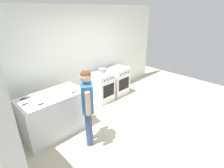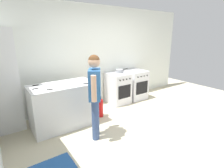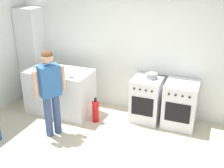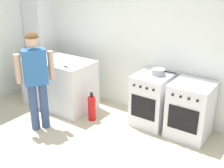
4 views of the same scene
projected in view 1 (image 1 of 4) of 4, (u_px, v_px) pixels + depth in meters
name	position (u px, v px, depth m)	size (l,w,h in m)	color
ground_plane	(137.00, 128.00, 3.98)	(8.00, 8.00, 0.00)	beige
back_wall	(82.00, 57.00, 4.72)	(6.00, 0.10, 2.60)	silver
counter_unit	(54.00, 114.00, 3.70)	(1.30, 0.70, 0.90)	silver
oven_left	(102.00, 86.00, 5.06)	(0.55, 0.62, 0.85)	silver
oven_right	(117.00, 80.00, 5.47)	(0.59, 0.62, 0.85)	silver
pot	(102.00, 70.00, 4.93)	(0.39, 0.21, 0.10)	gray
knife_utility	(78.00, 92.00, 3.67)	(0.25, 0.10, 0.01)	silver
knife_paring	(27.00, 104.00, 3.20)	(0.21, 0.04, 0.01)	silver
knife_bread	(29.00, 97.00, 3.44)	(0.35, 0.05, 0.01)	silver
knife_carving	(36.00, 106.00, 3.13)	(0.33, 0.04, 0.01)	silver
person	(87.00, 103.00, 3.22)	(0.35, 0.49, 1.55)	#384C7A
fire_extinguisher	(88.00, 110.00, 4.27)	(0.13, 0.13, 0.50)	red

